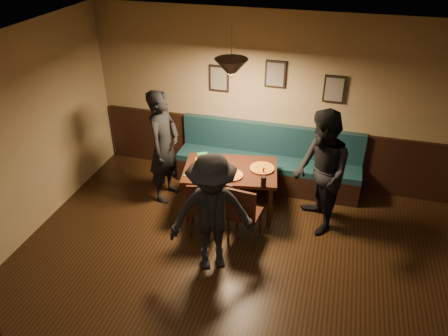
# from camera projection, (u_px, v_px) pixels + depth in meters

# --- Properties ---
(ceiling) EXTENTS (7.00, 7.00, 0.00)m
(ceiling) POSITION_uv_depth(u_px,v_px,m) (204.00, 98.00, 3.24)
(ceiling) COLOR silver
(ceiling) RESTS_ON ground
(wall_back) EXTENTS (6.00, 0.00, 6.00)m
(wall_back) POSITION_uv_depth(u_px,v_px,m) (274.00, 101.00, 6.85)
(wall_back) COLOR #8C704F
(wall_back) RESTS_ON ground
(wainscot) EXTENTS (5.88, 0.06, 1.00)m
(wainscot) POSITION_uv_depth(u_px,v_px,m) (271.00, 151.00, 7.29)
(wainscot) COLOR black
(wainscot) RESTS_ON ground
(booth_bench) EXTENTS (3.00, 0.60, 1.00)m
(booth_bench) POSITION_uv_depth(u_px,v_px,m) (268.00, 159.00, 7.07)
(booth_bench) COLOR #0F232D
(booth_bench) RESTS_ON ground
(picture_left) EXTENTS (0.32, 0.04, 0.42)m
(picture_left) POSITION_uv_depth(u_px,v_px,m) (219.00, 78.00, 6.88)
(picture_left) COLOR black
(picture_left) RESTS_ON wall_back
(picture_center) EXTENTS (0.32, 0.04, 0.42)m
(picture_center) POSITION_uv_depth(u_px,v_px,m) (275.00, 74.00, 6.59)
(picture_center) COLOR black
(picture_center) RESTS_ON wall_back
(picture_right) EXTENTS (0.32, 0.04, 0.42)m
(picture_right) POSITION_uv_depth(u_px,v_px,m) (334.00, 89.00, 6.46)
(picture_right) COLOR black
(picture_right) RESTS_ON wall_back
(pendant_lamp) EXTENTS (0.44, 0.44, 0.25)m
(pendant_lamp) POSITION_uv_depth(u_px,v_px,m) (231.00, 68.00, 5.57)
(pendant_lamp) COLOR black
(pendant_lamp) RESTS_ON ceiling
(dining_table) EXTENTS (1.50, 1.10, 0.73)m
(dining_table) POSITION_uv_depth(u_px,v_px,m) (230.00, 190.00, 6.54)
(dining_table) COLOR black
(dining_table) RESTS_ON floor
(chair_near_left) EXTENTS (0.48, 0.48, 0.89)m
(chair_near_left) POSITION_uv_depth(u_px,v_px,m) (203.00, 205.00, 6.06)
(chair_near_left) COLOR black
(chair_near_left) RESTS_ON floor
(chair_near_right) EXTENTS (0.45, 0.45, 0.93)m
(chair_near_right) POSITION_uv_depth(u_px,v_px,m) (245.00, 212.00, 5.89)
(chair_near_right) COLOR #33130E
(chair_near_right) RESTS_ON floor
(diner_left) EXTENTS (0.50, 0.70, 1.81)m
(diner_left) POSITION_uv_depth(u_px,v_px,m) (164.00, 147.00, 6.58)
(diner_left) COLOR black
(diner_left) RESTS_ON floor
(diner_right) EXTENTS (0.98, 1.08, 1.81)m
(diner_right) POSITION_uv_depth(u_px,v_px,m) (321.00, 173.00, 5.92)
(diner_right) COLOR black
(diner_right) RESTS_ON floor
(diner_front) EXTENTS (1.21, 0.98, 1.63)m
(diner_front) POSITION_uv_depth(u_px,v_px,m) (212.00, 214.00, 5.27)
(diner_front) COLOR black
(diner_front) RESTS_ON floor
(pizza_a) EXTENTS (0.40, 0.40, 0.04)m
(pizza_a) POSITION_uv_depth(u_px,v_px,m) (206.00, 160.00, 6.54)
(pizza_a) COLOR gold
(pizza_a) RESTS_ON dining_table
(pizza_b) EXTENTS (0.41, 0.41, 0.04)m
(pizza_b) POSITION_uv_depth(u_px,v_px,m) (231.00, 175.00, 6.17)
(pizza_b) COLOR #D36127
(pizza_b) RESTS_ON dining_table
(pizza_c) EXTENTS (0.46, 0.46, 0.04)m
(pizza_c) POSITION_uv_depth(u_px,v_px,m) (262.00, 168.00, 6.33)
(pizza_c) COLOR orange
(pizza_c) RESTS_ON dining_table
(soda_glass) EXTENTS (0.09, 0.09, 0.17)m
(soda_glass) POSITION_uv_depth(u_px,v_px,m) (264.00, 182.00, 5.90)
(soda_glass) COLOR black
(soda_glass) RESTS_ON dining_table
(tabasco_bottle) EXTENTS (0.03, 0.03, 0.12)m
(tabasco_bottle) POSITION_uv_depth(u_px,v_px,m) (263.00, 171.00, 6.20)
(tabasco_bottle) COLOR #9A1305
(tabasco_bottle) RESTS_ON dining_table
(napkin_a) EXTENTS (0.22, 0.22, 0.01)m
(napkin_a) POSITION_uv_depth(u_px,v_px,m) (203.00, 155.00, 6.71)
(napkin_a) COLOR #1F772E
(napkin_a) RESTS_ON dining_table
(napkin_b) EXTENTS (0.18, 0.18, 0.01)m
(napkin_b) POSITION_uv_depth(u_px,v_px,m) (190.00, 174.00, 6.22)
(napkin_b) COLOR #1D6E24
(napkin_b) RESTS_ON dining_table
(cutlery_set) EXTENTS (0.19, 0.08, 0.00)m
(cutlery_set) POSITION_uv_depth(u_px,v_px,m) (221.00, 183.00, 6.02)
(cutlery_set) COLOR silver
(cutlery_set) RESTS_ON dining_table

